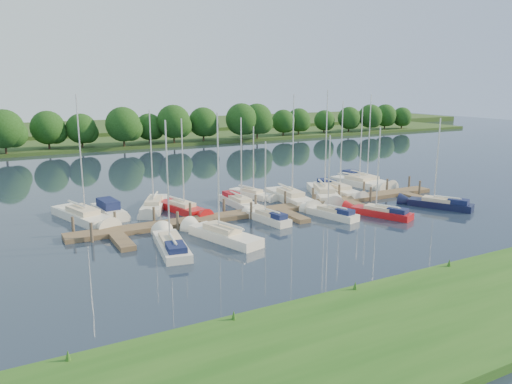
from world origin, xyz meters
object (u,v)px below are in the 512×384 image
dock (281,211)px  motorboat (109,211)px  sailboat_n_5 (252,195)px  sailboat_s_2 (268,218)px  sailboat_n_0 (84,218)px

dock → motorboat: motorboat is taller
motorboat → sailboat_n_5: size_ratio=0.77×
dock → motorboat: bearing=154.3°
dock → sailboat_s_2: sailboat_s_2 is taller
dock → sailboat_s_2: bearing=-141.9°
motorboat → sailboat_s_2: sailboat_s_2 is taller
sailboat_n_0 → sailboat_n_5: sailboat_n_0 is taller
motorboat → sailboat_s_2: (12.21, -9.30, -0.05)m
dock → sailboat_n_5: bearing=84.7°
dock → sailboat_n_0: size_ratio=3.34×
sailboat_n_5 → sailboat_s_2: 9.96m
dock → motorboat: size_ratio=6.40×
sailboat_s_2 → sailboat_n_5: bearing=61.4°
dock → sailboat_n_0: (-17.43, 6.22, 0.08)m
sailboat_n_0 → dock: bearing=143.6°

